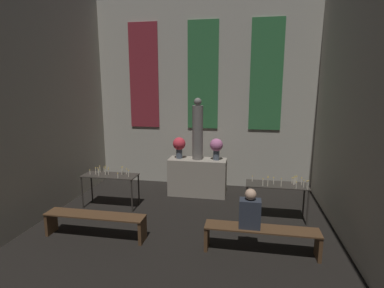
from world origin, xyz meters
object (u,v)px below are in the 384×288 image
Objects in this scene: flower_vase_left at (179,145)px; statue at (198,131)px; pew_back_left at (95,221)px; candle_rack_right at (277,188)px; person_seated at (250,211)px; altar at (197,177)px; pew_back_right at (261,235)px; candle_rack_left at (110,179)px; flower_vase_right at (216,147)px.

statue is at bearing 0.00° from flower_vase_left.
flower_vase_left is at bearing 68.15° from pew_back_left.
candle_rack_right reaches higher than pew_back_left.
person_seated is at bearing -111.86° from candle_rack_right.
altar reaches higher than pew_back_right.
person_seated reaches higher than pew_back_right.
candle_rack_left is 0.67× the size of pew_back_right.
pew_back_right is at bearing 0.00° from person_seated.
statue is 3.32m from pew_back_right.
flower_vase_right is 0.43× the size of candle_rack_left.
statue is 3.08m from person_seated.
candle_rack_right is at bearing 68.14° from person_seated.
pew_back_left is (0.37, -1.46, -0.35)m from candle_rack_left.
flower_vase_right reaches higher than candle_rack_right.
candle_rack_left is 3.81m from candle_rack_right.
candle_rack_right is 3.75m from pew_back_left.
candle_rack_left is at bearing -148.84° from altar.
candle_rack_right is at bearing -0.08° from candle_rack_left.
flower_vase_left is at bearing 154.30° from candle_rack_right.
altar is 0.96m from flower_vase_right.
candle_rack_right reaches higher than altar.
flower_vase_right reaches higher than person_seated.
flower_vase_right is 2.80m from person_seated.
person_seated is at bearing -62.98° from altar.
flower_vase_left is 3.44m from pew_back_right.
person_seated is (0.84, -2.61, -0.56)m from flower_vase_right.
statue is 1.23× the size of candle_rack_right.
statue reaches higher than pew_back_left.
flower_vase_right reaches higher than pew_back_right.
candle_rack_right is at bearing -25.70° from flower_vase_left.
pew_back_left is 1.00× the size of pew_back_right.
altar is 0.95× the size of statue.
candle_rack_left is at bearing 156.99° from pew_back_right.
candle_rack_right is 0.67× the size of pew_back_left.
pew_back_right is (3.43, -1.46, -0.35)m from candle_rack_left.
candle_rack_left is 1.88× the size of person_seated.
candle_rack_right reaches higher than candle_rack_left.
candle_rack_right reaches higher than pew_back_right.
statue is 0.63m from flower_vase_right.
pew_back_left is (-2.02, -2.61, -0.98)m from flower_vase_right.
candle_rack_left reaches higher than pew_back_right.
pew_back_right is at bearing -68.15° from flower_vase_right.
altar is 2.24m from candle_rack_right.
candle_rack_left is 1.54m from pew_back_left.
statue reaches higher than candle_rack_left.
pew_back_right is at bearing -52.25° from flower_vase_left.
candle_rack_left is (-1.90, -1.15, 0.20)m from altar.
altar is 1.23m from statue.
altar is at bearing 117.02° from person_seated.
flower_vase_left reaches higher than person_seated.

